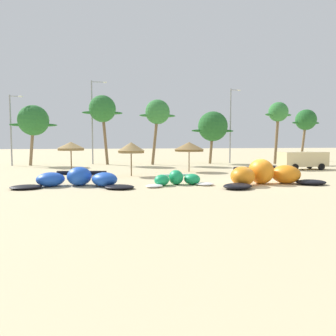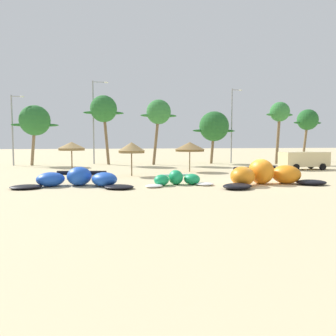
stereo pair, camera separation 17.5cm
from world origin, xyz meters
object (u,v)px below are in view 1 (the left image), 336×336
Objects in this scene: kite_far_left at (78,179)px; lamppost_west_center at (93,118)px; palm_center_right at (278,113)px; palm_right_of_gap at (306,120)px; palm_left at (102,109)px; palm_left_of_gap at (157,113)px; kite_left at (177,179)px; palm_center_left at (213,127)px; kite_left_of_center at (265,175)px; palm_leftmost at (33,121)px; beach_umbrella_near_van at (71,146)px; beach_umbrella_middle at (131,148)px; beach_umbrella_near_palms at (189,147)px; lamppost_west at (12,126)px; lamppost_east_center at (231,122)px; parked_van at (302,159)px.

lamppost_west_center is at bearing 87.15° from kite_far_left.
palm_center_right reaches higher than palm_right_of_gap.
kite_far_left is at bearing -96.14° from palm_left.
kite_left is at bearing -97.41° from palm_left_of_gap.
palm_left_of_gap is 1.18× the size of palm_center_left.
palm_center_right is at bearing 35.26° from kite_far_left.
palm_leftmost reaches higher than kite_left_of_center.
beach_umbrella_near_van is 0.27× the size of lamppost_west_center.
palm_center_left is (14.44, -1.02, -2.05)m from palm_left.
palm_leftmost is (-6.03, 21.35, 5.00)m from kite_far_left.
kite_left is 24.50m from lamppost_west_center.
palm_center_left is at bearing 48.54° from beach_umbrella_middle.
kite_left is 1.67× the size of beach_umbrella_near_palms.
palm_leftmost is 1.06× the size of palm_center_left.
kite_left_of_center is at bearing -48.50° from lamppost_west.
palm_right_of_gap is at bearing 30.71° from beach_umbrella_middle.
lamppost_west_center is (-5.29, 23.25, 5.61)m from kite_left.
palm_left is at bearing 175.98° from palm_center_left.
lamppost_west_center is at bearing 4.62° from lamppost_west.
kite_far_left is 0.95× the size of palm_left_of_gap.
kite_far_left is 13.47m from beach_umbrella_near_palms.
lamppost_east_center is at bearing 46.25° from kite_far_left.
palm_left is at bearing 96.94° from beach_umbrella_middle.
beach_umbrella_near_van is at bearing -177.55° from beach_umbrella_near_palms.
lamppost_west_center reaches higher than beach_umbrella_near_palms.
palm_right_of_gap is at bearing 2.21° from palm_leftmost.
lamppost_west reaches higher than parked_van.
palm_center_left is 15.81m from lamppost_west_center.
palm_center_left is 25.33m from lamppost_west.
kite_left is 21.33m from palm_left_of_gap.
palm_center_right is at bearing -6.78° from palm_left_of_gap.
lamppost_west is (-14.98, 22.47, 4.42)m from kite_left.
palm_right_of_gap is 0.78× the size of lamppost_east_center.
palm_right_of_gap is (16.02, 2.75, 1.24)m from palm_center_left.
lamppost_west reaches higher than palm_left_of_gap.
kite_far_left is 28.52m from lamppost_east_center.
beach_umbrella_middle is at bearing 136.54° from kite_left_of_center.
palm_left_of_gap reaches higher than beach_umbrella_near_palms.
palm_leftmost is at bearing 105.77° from kite_far_left.
palm_center_left is 0.81× the size of lamppost_west.
lamppost_west is at bearing -178.38° from palm_right_of_gap.
beach_umbrella_near_van is 21.35m from palm_center_left.
beach_umbrella_near_van is 0.35× the size of palm_left_of_gap.
lamppost_west_center is (-23.73, 4.90, -0.68)m from palm_center_right.
lamppost_west_center is at bearing 100.27° from beach_umbrella_middle.
kite_left_of_center is 11.30m from beach_umbrella_middle.
palm_right_of_gap is (10.44, 14.25, 5.09)m from parked_van.
palm_leftmost is 25.46m from lamppost_east_center.
palm_leftmost is 15.23m from palm_left_of_gap.
beach_umbrella_near_palms is (3.65, 9.53, 2.04)m from kite_left.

